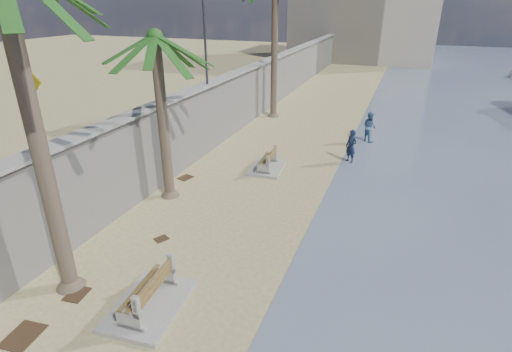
# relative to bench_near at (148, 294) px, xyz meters

# --- Properties ---
(ground_plane) EXTENTS (140.00, 140.00, 0.00)m
(ground_plane) POSITION_rel_bench_near_xyz_m (1.05, -0.30, -0.46)
(ground_plane) COLOR tan
(seawall) EXTENTS (0.45, 70.00, 3.50)m
(seawall) POSITION_rel_bench_near_xyz_m (-4.15, 19.70, 1.29)
(seawall) COLOR gray
(seawall) RESTS_ON ground_plane
(wall_cap) EXTENTS (0.80, 70.00, 0.12)m
(wall_cap) POSITION_rel_bench_near_xyz_m (-4.15, 19.70, 3.09)
(wall_cap) COLOR gray
(wall_cap) RESTS_ON seawall
(end_building) EXTENTS (18.00, 12.00, 14.00)m
(end_building) POSITION_rel_bench_near_xyz_m (-0.95, 51.70, 6.54)
(end_building) COLOR #B7AA93
(end_building) RESTS_ON ground_plane
(bench_near) EXTENTS (1.92, 2.65, 1.05)m
(bench_near) POSITION_rel_bench_near_xyz_m (0.00, 0.00, 0.00)
(bench_near) COLOR gray
(bench_near) RESTS_ON ground_plane
(bench_far) EXTENTS (1.70, 2.33, 0.92)m
(bench_far) POSITION_rel_bench_near_xyz_m (-0.19, 10.19, -0.06)
(bench_far) COLOR gray
(bench_far) RESTS_ON ground_plane
(palm_mid) EXTENTS (5.00, 5.00, 7.32)m
(palm_mid) POSITION_rel_bench_near_xyz_m (-3.09, 6.01, 5.88)
(palm_mid) COLOR brown
(palm_mid) RESTS_ON ground_plane
(pedestrian_sign) EXTENTS (0.78, 0.07, 2.40)m
(pedestrian_sign) POSITION_rel_bench_near_xyz_m (-3.95, 1.20, 4.70)
(pedestrian_sign) COLOR #2D2D33
(pedestrian_sign) RESTS_ON wall_cap
(streetlight) EXTENTS (0.28, 0.28, 5.12)m
(streetlight) POSITION_rel_bench_near_xyz_m (-4.05, 11.70, 6.19)
(streetlight) COLOR #2D2D33
(streetlight) RESTS_ON wall_cap
(person_a) EXTENTS (0.86, 0.80, 1.97)m
(person_a) POSITION_rel_bench_near_xyz_m (3.47, 12.55, 0.53)
(person_a) COLOR #141E38
(person_a) RESTS_ON ground_plane
(person_b) EXTENTS (1.17, 1.16, 1.93)m
(person_b) POSITION_rel_bench_near_xyz_m (3.96, 16.31, 0.50)
(person_b) COLOR #486E94
(person_b) RESTS_ON ground_plane
(debris_a) EXTENTS (0.84, 1.00, 0.03)m
(debris_a) POSITION_rel_bench_near_xyz_m (-2.34, -2.00, -0.44)
(debris_a) COLOR #382616
(debris_a) RESTS_ON ground_plane
(debris_b) EXTENTS (0.61, 0.72, 0.03)m
(debris_b) POSITION_rel_bench_near_xyz_m (-2.22, -0.31, -0.44)
(debris_b) COLOR #382616
(debris_b) RESTS_ON ground_plane
(debris_c) EXTENTS (0.69, 0.78, 0.03)m
(debris_c) POSITION_rel_bench_near_xyz_m (-3.41, 7.84, -0.44)
(debris_c) COLOR #382616
(debris_c) RESTS_ON ground_plane
(debris_d) EXTENTS (0.54, 0.57, 0.03)m
(debris_d) POSITION_rel_bench_near_xyz_m (-1.57, 2.98, -0.44)
(debris_d) COLOR #382616
(debris_d) RESTS_ON ground_plane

